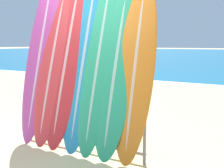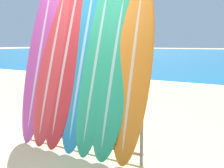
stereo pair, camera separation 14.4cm
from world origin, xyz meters
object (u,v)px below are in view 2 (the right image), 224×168
object	(u,v)px
person_mid_beach	(128,65)
surfboard_slot_6	(133,71)
surfboard_slot_3	(83,59)
person_near_water	(125,69)
surfboard_slot_2	(67,55)
surfboard_slot_5	(114,73)
surfboard_slot_4	(98,61)
surfboard_slot_1	(53,65)
surfboard_slot_0	(41,53)
surfboard_rack	(79,118)

from	to	relation	value
person_mid_beach	surfboard_slot_6	bearing A→B (deg)	-30.18
surfboard_slot_3	person_near_water	distance (m)	2.65
surfboard_slot_2	surfboard_slot_5	xyz separation A→B (m)	(0.81, -0.06, -0.20)
surfboard_slot_4	person_near_water	size ratio (longest dim) A/B	1.51
surfboard_slot_1	surfboard_slot_0	bearing A→B (deg)	170.52
person_mid_beach	surfboard_slot_3	bearing A→B (deg)	-38.52
surfboard_slot_4	surfboard_slot_3	bearing A→B (deg)	177.43
surfboard_slot_1	surfboard_slot_5	bearing A→B (deg)	-0.80
surfboard_slot_5	person_near_water	distance (m)	2.89
surfboard_rack	surfboard_slot_2	world-z (taller)	surfboard_slot_2
surfboard_slot_1	surfboard_slot_3	bearing A→B (deg)	4.07
surfboard_slot_4	surfboard_slot_5	distance (m)	0.31
surfboard_slot_5	surfboard_slot_6	distance (m)	0.27
surfboard_slot_6	person_near_water	bearing A→B (deg)	123.16
surfboard_slot_3	surfboard_slot_6	bearing A→B (deg)	-3.68
surfboard_slot_2	person_near_water	xyz separation A→B (m)	(-0.57, 2.47, -0.40)
surfboard_slot_2	person_mid_beach	distance (m)	4.36
surfboard_slot_2	surfboard_slot_4	xyz separation A→B (m)	(0.53, -0.02, -0.07)
surfboard_rack	surfboard_slot_0	xyz separation A→B (m)	(-0.79, 0.11, 0.85)
surfboard_slot_4	surfboard_slot_6	bearing A→B (deg)	-4.18
surfboard_slot_2	surfboard_slot_4	world-z (taller)	surfboard_slot_2
surfboard_rack	surfboard_slot_1	distance (m)	0.87
surfboard_rack	person_near_water	xyz separation A→B (m)	(-0.85, 2.57, 0.44)
person_mid_beach	surfboard_slot_5	bearing A→B (deg)	-32.99
surfboard_slot_3	surfboard_slot_6	xyz separation A→B (m)	(0.79, -0.05, -0.13)
surfboard_rack	surfboard_slot_1	world-z (taller)	surfboard_slot_1
surfboard_slot_0	surfboard_slot_3	world-z (taller)	surfboard_slot_0
surfboard_rack	surfboard_slot_5	world-z (taller)	surfboard_slot_5
surfboard_slot_1	surfboard_slot_2	world-z (taller)	surfboard_slot_2
surfboard_slot_1	person_near_water	size ratio (longest dim) A/B	1.40
surfboard_slot_6	surfboard_slot_0	bearing A→B (deg)	177.86
surfboard_slot_1	surfboard_slot_6	world-z (taller)	surfboard_slot_1
surfboard_slot_1	person_mid_beach	xyz separation A→B (m)	(-1.23, 4.13, -0.29)
surfboard_slot_5	person_mid_beach	world-z (taller)	surfboard_slot_5
surfboard_slot_3	person_mid_beach	world-z (taller)	surfboard_slot_3
surfboard_rack	surfboard_slot_5	xyz separation A→B (m)	(0.53, 0.05, 0.64)
surfboard_slot_3	surfboard_slot_6	world-z (taller)	surfboard_slot_3
person_near_water	person_mid_beach	distance (m)	1.85
surfboard_slot_3	surfboard_slot_5	distance (m)	0.54
surfboard_slot_0	person_near_water	distance (m)	2.50
surfboard_rack	surfboard_slot_4	bearing A→B (deg)	19.07
surfboard_slot_2	surfboard_slot_0	bearing A→B (deg)	-179.66
surfboard_slot_1	surfboard_slot_4	world-z (taller)	surfboard_slot_4
surfboard_slot_2	person_mid_beach	world-z (taller)	surfboard_slot_2
surfboard_slot_0	surfboard_slot_2	size ratio (longest dim) A/B	1.01
surfboard_rack	surfboard_slot_3	distance (m)	0.80
surfboard_slot_5	person_near_water	size ratio (longest dim) A/B	1.33
surfboard_slot_0	surfboard_slot_6	bearing A→B (deg)	-2.14
surfboard_slot_1	surfboard_slot_4	size ratio (longest dim) A/B	0.93
surfboard_slot_6	person_mid_beach	distance (m)	4.87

